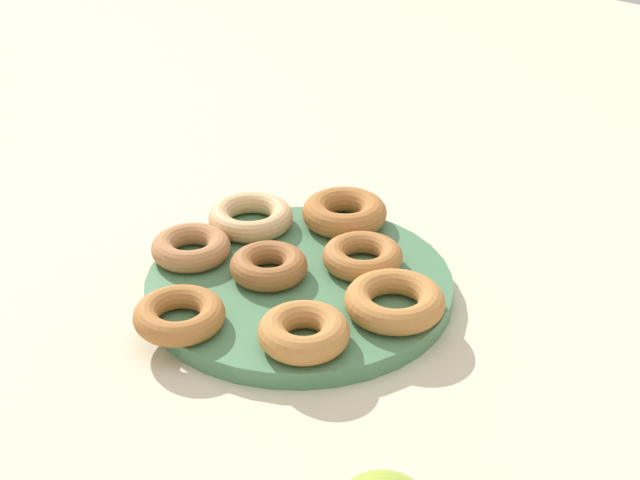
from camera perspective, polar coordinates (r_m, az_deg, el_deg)
The scene contains 10 objects.
ground_plane at distance 0.90m, azimuth -1.30°, elevation -3.35°, with size 2.40×2.40×0.00m, color beige.
donut_plate at distance 0.89m, azimuth -1.30°, elevation -2.87°, with size 0.30×0.30×0.02m, color #4C7F56.
donut_0 at distance 0.93m, azimuth -8.04°, elevation -0.46°, with size 0.08×0.08×0.02m, color #B27547.
donut_1 at distance 0.89m, azimuth -3.21°, elevation -1.61°, with size 0.08×0.08×0.02m, color #995B2D.
donut_2 at distance 0.90m, azimuth 2.67°, elevation -1.03°, with size 0.08×0.08×0.02m, color #AD6B33.
donut_3 at distance 0.84m, azimuth 4.67°, elevation -3.81°, with size 0.09×0.09×0.02m, color #BC7A3D.
donut_4 at distance 0.83m, azimuth -8.75°, elevation -4.63°, with size 0.08×0.08×0.02m, color #AD6B33.
donut_5 at distance 0.79m, azimuth -1.02°, elevation -5.75°, with size 0.08×0.08×0.03m, color #BC7A3D.
donut_6 at distance 0.98m, azimuth 1.53°, elevation 1.73°, with size 0.09×0.09×0.03m, color #AD6B33.
donut_7 at distance 0.97m, azimuth -4.34°, elevation 1.44°, with size 0.09×0.09×0.02m, color tan.
Camera 1 is at (0.52, -0.54, 0.49)m, focal length 51.42 mm.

